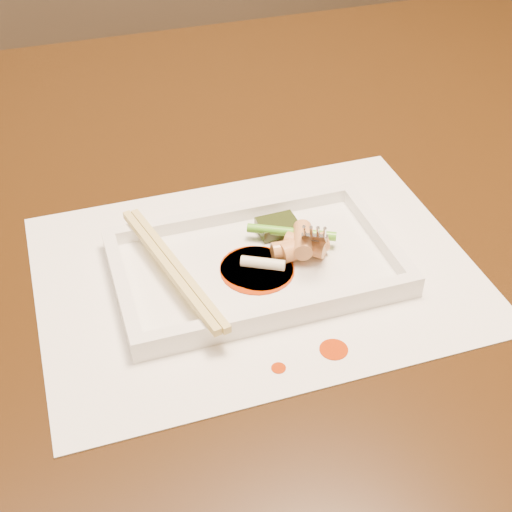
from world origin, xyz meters
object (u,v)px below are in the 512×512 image
object	(u,v)px
table	(163,271)
placemat	(256,272)
plate_base	(256,268)
fork	(324,174)
chopstick_a	(168,268)

from	to	relation	value
table	placemat	distance (m)	0.19
table	plate_base	size ratio (longest dim) A/B	5.38
fork	placemat	bearing A→B (deg)	-165.58
placemat	chopstick_a	size ratio (longest dim) A/B	2.14
chopstick_a	plate_base	bearing A→B (deg)	0.00
fork	plate_base	bearing A→B (deg)	-165.58
placemat	fork	world-z (taller)	fork
plate_base	chopstick_a	xyz separation A→B (m)	(-0.08, 0.00, 0.02)
placemat	table	bearing A→B (deg)	113.62
table	chopstick_a	size ratio (longest dim) A/B	7.48
table	chopstick_a	xyz separation A→B (m)	(-0.02, -0.15, 0.13)
table	plate_base	world-z (taller)	plate_base
table	placemat	size ratio (longest dim) A/B	3.50
table	placemat	xyz separation A→B (m)	(0.06, -0.15, 0.10)
plate_base	fork	distance (m)	0.11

